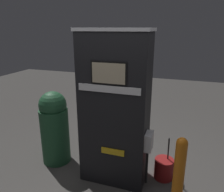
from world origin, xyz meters
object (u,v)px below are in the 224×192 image
at_px(gas_pump, 115,110).
at_px(safety_bollard, 178,182).
at_px(trash_bin, 55,127).
at_px(squeegee_bucket, 164,168).

xyz_separation_m(gas_pump, safety_bollard, (0.88, -0.58, -0.49)).
distance_m(safety_bollard, trash_bin, 2.01).
distance_m(gas_pump, safety_bollard, 1.15).
xyz_separation_m(trash_bin, squeegee_bucket, (1.70, 0.12, -0.45)).
bearing_deg(safety_bollard, trash_bin, 160.85).
bearing_deg(safety_bollard, gas_pump, 146.69).
distance_m(trash_bin, squeegee_bucket, 1.77).
distance_m(gas_pump, trash_bin, 1.12).
xyz_separation_m(safety_bollard, trash_bin, (-1.90, 0.66, 0.04)).
relative_size(trash_bin, squeegee_bucket, 1.76).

